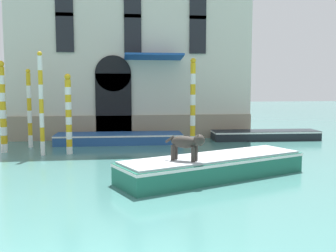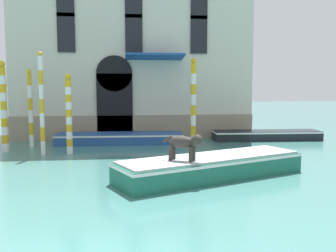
% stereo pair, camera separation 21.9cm
% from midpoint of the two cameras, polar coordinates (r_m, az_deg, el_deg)
% --- Properties ---
extents(palazzo_left, '(13.30, 7.40, 13.84)m').
position_cam_midpoint_polar(palazzo_left, '(24.83, -4.99, 15.08)').
color(palazzo_left, beige).
rests_on(palazzo_left, ground_plane).
extents(boat_foreground, '(6.57, 4.13, 0.71)m').
position_cam_midpoint_polar(boat_foreground, '(12.84, 6.84, -5.81)').
color(boat_foreground, '#1E6651').
rests_on(boat_foreground, ground_plane).
extents(dog_on_deck, '(1.13, 0.81, 0.85)m').
position_cam_midpoint_polar(dog_on_deck, '(11.83, 2.99, -2.42)').
color(dog_on_deck, '#332D28').
rests_on(dog_on_deck, boat_foreground).
extents(boat_moored_near_palazzo, '(6.46, 1.93, 0.52)m').
position_cam_midpoint_polar(boat_moored_near_palazzo, '(20.22, -6.67, -1.74)').
color(boat_moored_near_palazzo, '#234C8C').
rests_on(boat_moored_near_palazzo, ground_plane).
extents(boat_moored_far, '(5.83, 1.64, 0.50)m').
position_cam_midpoint_polar(boat_moored_far, '(21.99, 14.37, -1.28)').
color(boat_moored_far, black).
rests_on(boat_moored_far, ground_plane).
extents(mooring_pole_0, '(0.21, 0.21, 3.73)m').
position_cam_midpoint_polar(mooring_pole_0, '(19.78, -19.04, 2.48)').
color(mooring_pole_0, white).
rests_on(mooring_pole_0, ground_plane).
extents(mooring_pole_1, '(0.26, 0.26, 4.26)m').
position_cam_midpoint_polar(mooring_pole_1, '(19.05, 4.04, 3.48)').
color(mooring_pole_1, white).
rests_on(mooring_pole_1, ground_plane).
extents(mooring_pole_2, '(0.23, 0.23, 3.44)m').
position_cam_midpoint_polar(mooring_pole_2, '(19.90, -22.27, 1.97)').
color(mooring_pole_2, white).
rests_on(mooring_pole_2, ground_plane).
extents(mooring_pole_3, '(0.20, 0.20, 4.37)m').
position_cam_midpoint_polar(mooring_pole_3, '(17.40, -17.52, 3.13)').
color(mooring_pole_3, white).
rests_on(mooring_pole_3, ground_plane).
extents(mooring_pole_4, '(0.29, 0.29, 4.04)m').
position_cam_midpoint_polar(mooring_pole_4, '(18.81, -22.45, 2.66)').
color(mooring_pole_4, white).
rests_on(mooring_pole_4, ground_plane).
extents(mooring_pole_5, '(0.27, 0.27, 3.46)m').
position_cam_midpoint_polar(mooring_pole_5, '(17.46, -13.85, 1.77)').
color(mooring_pole_5, white).
rests_on(mooring_pole_5, ground_plane).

